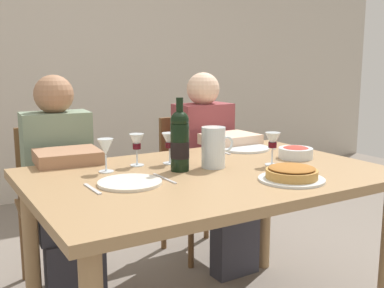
{
  "coord_description": "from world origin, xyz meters",
  "views": [
    {
      "loc": [
        -1.05,
        -1.63,
        1.23
      ],
      "look_at": [
        -0.03,
        0.09,
        0.87
      ],
      "focal_mm": 43.39,
      "sensor_mm": 36.0,
      "label": 1
    }
  ],
  "objects_px": {
    "wine_bottle": "(180,141)",
    "wine_glass_right_diner": "(137,143)",
    "salad_bowl": "(296,152)",
    "chair_right": "(193,175)",
    "wine_glass_spare": "(105,148)",
    "water_pitcher": "(214,150)",
    "dining_table": "(209,192)",
    "wine_glass_left_diner": "(170,142)",
    "diner_right": "(213,164)",
    "dinner_plate_left_setting": "(244,148)",
    "diner_left": "(63,184)",
    "baked_tart": "(292,174)",
    "dinner_plate_right_setting": "(130,183)",
    "chair_left": "(55,195)",
    "wine_glass_centre": "(273,142)"
  },
  "relations": [
    {
      "from": "wine_bottle",
      "to": "wine_glass_right_diner",
      "type": "height_order",
      "value": "wine_bottle"
    },
    {
      "from": "salad_bowl",
      "to": "chair_right",
      "type": "height_order",
      "value": "chair_right"
    },
    {
      "from": "wine_glass_spare",
      "to": "water_pitcher",
      "type": "bearing_deg",
      "value": -20.02
    },
    {
      "from": "dining_table",
      "to": "wine_glass_left_diner",
      "type": "height_order",
      "value": "wine_glass_left_diner"
    },
    {
      "from": "chair_right",
      "to": "diner_right",
      "type": "height_order",
      "value": "diner_right"
    },
    {
      "from": "salad_bowl",
      "to": "dinner_plate_left_setting",
      "type": "bearing_deg",
      "value": 103.78
    },
    {
      "from": "wine_bottle",
      "to": "diner_left",
      "type": "height_order",
      "value": "diner_left"
    },
    {
      "from": "chair_right",
      "to": "diner_right",
      "type": "distance_m",
      "value": 0.26
    },
    {
      "from": "baked_tart",
      "to": "dinner_plate_left_setting",
      "type": "xyz_separation_m",
      "value": [
        0.24,
        0.62,
        -0.02
      ]
    },
    {
      "from": "dining_table",
      "to": "chair_right",
      "type": "xyz_separation_m",
      "value": [
        0.45,
        0.89,
        -0.17
      ]
    },
    {
      "from": "dinner_plate_left_setting",
      "to": "chair_right",
      "type": "xyz_separation_m",
      "value": [
        0.01,
        0.56,
        -0.27
      ]
    },
    {
      "from": "dinner_plate_left_setting",
      "to": "wine_bottle",
      "type": "bearing_deg",
      "value": -154.96
    },
    {
      "from": "wine_glass_right_diner",
      "to": "dinner_plate_right_setting",
      "type": "bearing_deg",
      "value": -119.01
    },
    {
      "from": "dining_table",
      "to": "diner_right",
      "type": "distance_m",
      "value": 0.8
    },
    {
      "from": "salad_bowl",
      "to": "wine_glass_left_diner",
      "type": "xyz_separation_m",
      "value": [
        -0.58,
        0.21,
        0.07
      ]
    },
    {
      "from": "water_pitcher",
      "to": "dinner_plate_right_setting",
      "type": "xyz_separation_m",
      "value": [
        -0.43,
        -0.07,
        -0.07
      ]
    },
    {
      "from": "wine_glass_left_diner",
      "to": "dinner_plate_right_setting",
      "type": "bearing_deg",
      "value": -141.4
    },
    {
      "from": "dinner_plate_left_setting",
      "to": "chair_left",
      "type": "relative_size",
      "value": 0.31
    },
    {
      "from": "wine_glass_right_diner",
      "to": "wine_glass_centre",
      "type": "bearing_deg",
      "value": -29.6
    },
    {
      "from": "water_pitcher",
      "to": "wine_glass_right_diner",
      "type": "distance_m",
      "value": 0.35
    },
    {
      "from": "wine_glass_right_diner",
      "to": "chair_right",
      "type": "xyz_separation_m",
      "value": [
        0.66,
        0.62,
        -0.37
      ]
    },
    {
      "from": "baked_tart",
      "to": "wine_glass_right_diner",
      "type": "xyz_separation_m",
      "value": [
        -0.42,
        0.56,
        0.07
      ]
    },
    {
      "from": "dining_table",
      "to": "chair_right",
      "type": "distance_m",
      "value": 1.01
    },
    {
      "from": "dinner_plate_right_setting",
      "to": "diner_left",
      "type": "distance_m",
      "value": 0.68
    },
    {
      "from": "wine_glass_right_diner",
      "to": "dinner_plate_left_setting",
      "type": "distance_m",
      "value": 0.67
    },
    {
      "from": "diner_left",
      "to": "baked_tart",
      "type": "bearing_deg",
      "value": 129.58
    },
    {
      "from": "dining_table",
      "to": "wine_bottle",
      "type": "bearing_deg",
      "value": 141.02
    },
    {
      "from": "dinner_plate_left_setting",
      "to": "chair_right",
      "type": "bearing_deg",
      "value": 89.13
    },
    {
      "from": "wine_bottle",
      "to": "dinner_plate_right_setting",
      "type": "distance_m",
      "value": 0.32
    },
    {
      "from": "wine_glass_spare",
      "to": "dinner_plate_left_setting",
      "type": "height_order",
      "value": "wine_glass_spare"
    },
    {
      "from": "water_pitcher",
      "to": "dinner_plate_left_setting",
      "type": "relative_size",
      "value": 0.68
    },
    {
      "from": "wine_glass_left_diner",
      "to": "chair_left",
      "type": "bearing_deg",
      "value": 119.76
    },
    {
      "from": "wine_bottle",
      "to": "wine_glass_left_diner",
      "type": "height_order",
      "value": "wine_bottle"
    },
    {
      "from": "wine_glass_spare",
      "to": "diner_right",
      "type": "relative_size",
      "value": 0.12
    },
    {
      "from": "chair_left",
      "to": "chair_right",
      "type": "xyz_separation_m",
      "value": [
        0.89,
        0.01,
        0.0
      ]
    },
    {
      "from": "wine_bottle",
      "to": "dinner_plate_right_setting",
      "type": "height_order",
      "value": "wine_bottle"
    },
    {
      "from": "diner_left",
      "to": "dining_table",
      "type": "bearing_deg",
      "value": 129.91
    },
    {
      "from": "salad_bowl",
      "to": "dinner_plate_right_setting",
      "type": "xyz_separation_m",
      "value": [
        -0.89,
        -0.04,
        -0.02
      ]
    },
    {
      "from": "salad_bowl",
      "to": "diner_left",
      "type": "xyz_separation_m",
      "value": [
        -0.97,
        0.63,
        -0.17
      ]
    },
    {
      "from": "wine_glass_spare",
      "to": "baked_tart",
      "type": "bearing_deg",
      "value": -41.45
    },
    {
      "from": "chair_right",
      "to": "baked_tart",
      "type": "bearing_deg",
      "value": 76.66
    },
    {
      "from": "dining_table",
      "to": "baked_tart",
      "type": "distance_m",
      "value": 0.38
    },
    {
      "from": "wine_bottle",
      "to": "wine_glass_centre",
      "type": "bearing_deg",
      "value": -15.91
    },
    {
      "from": "wine_bottle",
      "to": "wine_glass_centre",
      "type": "xyz_separation_m",
      "value": [
        0.41,
        -0.12,
        -0.02
      ]
    },
    {
      "from": "wine_glass_left_diner",
      "to": "dinner_plate_left_setting",
      "type": "distance_m",
      "value": 0.53
    },
    {
      "from": "wine_glass_centre",
      "to": "dinner_plate_left_setting",
      "type": "relative_size",
      "value": 0.56
    },
    {
      "from": "baked_tart",
      "to": "diner_left",
      "type": "bearing_deg",
      "value": 125.13
    },
    {
      "from": "dining_table",
      "to": "wine_glass_spare",
      "type": "xyz_separation_m",
      "value": [
        -0.38,
        0.22,
        0.19
      ]
    },
    {
      "from": "wine_glass_centre",
      "to": "wine_glass_left_diner",
      "type": "bearing_deg",
      "value": 145.6
    },
    {
      "from": "wine_glass_left_diner",
      "to": "dinner_plate_left_setting",
      "type": "relative_size",
      "value": 0.54
    }
  ]
}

